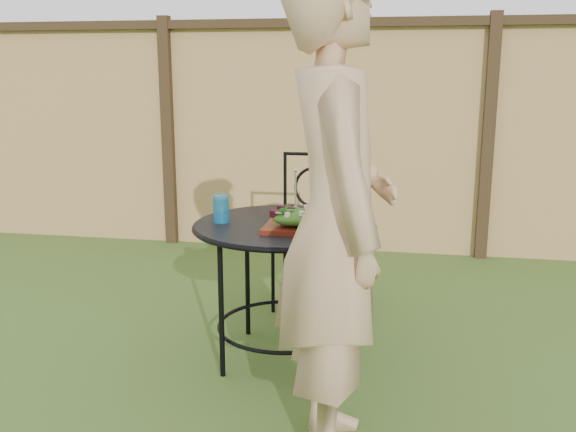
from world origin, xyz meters
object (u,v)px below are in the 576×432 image
object	(u,v)px
patio_table	(285,250)
diner	(336,222)
salad_plate	(293,227)
patio_chair	(311,225)

from	to	relation	value
patio_table	diner	xyz separation A→B (m)	(0.34, -0.79, 0.34)
patio_table	salad_plate	xyz separation A→B (m)	(0.07, -0.12, 0.15)
patio_chair	diner	world-z (taller)	diner
patio_table	patio_chair	size ratio (longest dim) A/B	0.97
patio_chair	salad_plate	distance (m)	1.03
patio_table	patio_chair	world-z (taller)	patio_chair
patio_chair	salad_plate	world-z (taller)	patio_chair
diner	salad_plate	bearing A→B (deg)	6.86
patio_table	diner	bearing A→B (deg)	-66.53
patio_table	salad_plate	distance (m)	0.21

